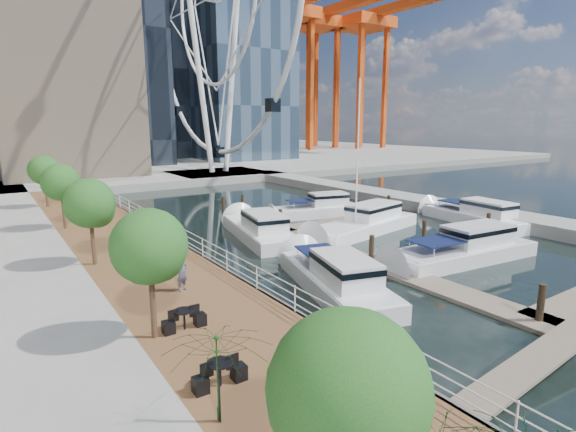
# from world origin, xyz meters

# --- Properties ---
(ground) EXTENTS (520.00, 520.00, 0.00)m
(ground) POSITION_xyz_m (0.00, 0.00, 0.00)
(ground) COLOR black
(ground) RESTS_ON ground
(boardwalk) EXTENTS (6.00, 60.00, 1.00)m
(boardwalk) POSITION_xyz_m (-9.00, 15.00, 0.50)
(boardwalk) COLOR brown
(boardwalk) RESTS_ON ground
(seawall) EXTENTS (0.25, 60.00, 1.00)m
(seawall) POSITION_xyz_m (-6.00, 15.00, 0.50)
(seawall) COLOR #595954
(seawall) RESTS_ON ground
(land_far) EXTENTS (200.00, 114.00, 1.00)m
(land_far) POSITION_xyz_m (0.00, 102.00, 0.50)
(land_far) COLOR gray
(land_far) RESTS_ON ground
(breakwater) EXTENTS (4.00, 60.00, 1.00)m
(breakwater) POSITION_xyz_m (20.00, 20.00, 0.50)
(breakwater) COLOR gray
(breakwater) RESTS_ON ground
(pier) EXTENTS (14.00, 12.00, 1.00)m
(pier) POSITION_xyz_m (14.00, 52.00, 0.50)
(pier) COLOR gray
(pier) RESTS_ON ground
(railing) EXTENTS (0.10, 60.00, 1.05)m
(railing) POSITION_xyz_m (-6.10, 15.00, 1.52)
(railing) COLOR white
(railing) RESTS_ON boardwalk
(floating_docks) EXTENTS (16.00, 34.00, 2.60)m
(floating_docks) POSITION_xyz_m (7.97, 9.98, 0.49)
(floating_docks) COLOR #6D6051
(floating_docks) RESTS_ON ground
(port_cranes) EXTENTS (40.00, 52.00, 38.00)m
(port_cranes) POSITION_xyz_m (67.67, 95.67, 20.00)
(port_cranes) COLOR #D84C14
(port_cranes) RESTS_ON ground
(street_trees) EXTENTS (2.60, 42.60, 4.60)m
(street_trees) POSITION_xyz_m (-11.40, 14.00, 4.29)
(street_trees) COLOR #3F2B1C
(street_trees) RESTS_ON ground
(cafe_tables) EXTENTS (2.50, 13.70, 0.74)m
(cafe_tables) POSITION_xyz_m (-10.40, -2.00, 1.37)
(cafe_tables) COLOR black
(cafe_tables) RESTS_ON ground
(yacht_foreground) EXTENTS (11.52, 4.13, 2.15)m
(yacht_foreground) POSITION_xyz_m (8.17, 5.34, 0.00)
(yacht_foreground) COLOR silver
(yacht_foreground) RESTS_ON ground
(pedestrian_near) EXTENTS (0.71, 0.62, 1.63)m
(pedestrian_near) POSITION_xyz_m (-8.92, 7.74, 1.82)
(pedestrian_near) COLOR #44475B
(pedestrian_near) RESTS_ON boardwalk
(pedestrian_mid) EXTENTS (0.81, 0.89, 1.48)m
(pedestrian_mid) POSITION_xyz_m (-7.96, 18.27, 1.74)
(pedestrian_mid) COLOR gray
(pedestrian_mid) RESTS_ON boardwalk
(pedestrian_far) EXTENTS (1.00, 0.51, 1.64)m
(pedestrian_far) POSITION_xyz_m (-8.57, 26.29, 1.82)
(pedestrian_far) COLOR #363B44
(pedestrian_far) RESTS_ON boardwalk
(moored_yachts) EXTENTS (24.64, 34.53, 11.50)m
(moored_yachts) POSITION_xyz_m (7.75, 12.14, 0.00)
(moored_yachts) COLOR white
(moored_yachts) RESTS_ON ground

